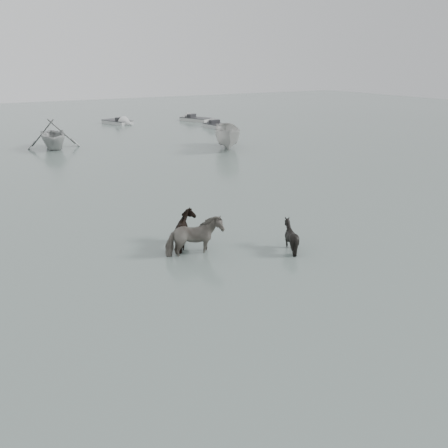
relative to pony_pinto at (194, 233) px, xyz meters
The scene contains 9 objects.
ground 1.07m from the pony_pinto, 127.86° to the right, with size 140.00×140.00×0.00m, color #576760.
pony_pinto is the anchor object (origin of this frame).
pony_dark 0.98m from the pony_pinto, 79.35° to the left, with size 1.47×1.26×1.48m, color black.
pony_black 3.56m from the pony_pinto, 21.07° to the right, with size 1.04×1.17×1.29m, color black.
rowboat_trail 23.87m from the pony_pinto, 91.88° to the left, with size 4.05×4.69×2.47m, color #A7AAA7.
boat_small 20.49m from the pony_pinto, 56.57° to the left, with size 1.94×5.16×1.99m, color #ACABA7.
skiff_port 31.89m from the pony_pinto, 59.70° to the left, with size 4.46×1.60×0.75m, color #B0B3B0, non-canonical shape.
skiff_mid 36.52m from the pony_pinto, 77.55° to the left, with size 4.99×1.60×0.75m, color #ADB0AD, non-canonical shape.
skiff_star 37.40m from the pony_pinto, 63.79° to the left, with size 4.98×1.60×0.75m, color #B2B3AE, non-canonical shape.
Camera 1 is at (-5.75, -12.46, 6.54)m, focal length 35.00 mm.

